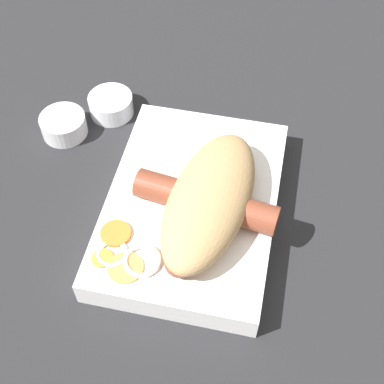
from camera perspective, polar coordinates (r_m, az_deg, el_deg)
The scene contains 7 objects.
ground_plane at distance 0.59m, azimuth 0.00°, elevation -2.44°, with size 3.00×3.00×0.00m, color #232326.
food_tray at distance 0.58m, azimuth 0.00°, elevation -1.55°, with size 0.25×0.18×0.03m.
bread_roll at distance 0.54m, azimuth 1.90°, elevation -0.78°, with size 0.19×0.10×0.05m.
sausage at distance 0.54m, azimuth 1.47°, elevation -1.01°, with size 0.18×0.15×0.03m.
pickled_veggies at distance 0.53m, azimuth -7.25°, elevation -6.63°, with size 0.08×0.07×0.01m.
condiment_cup_near at distance 0.69m, azimuth -8.62°, elevation 9.08°, with size 0.06×0.06×0.03m.
condiment_cup_far at distance 0.68m, azimuth -13.51°, elevation 6.88°, with size 0.06×0.06×0.03m.
Camera 1 is at (0.33, 0.07, 0.49)m, focal length 50.00 mm.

